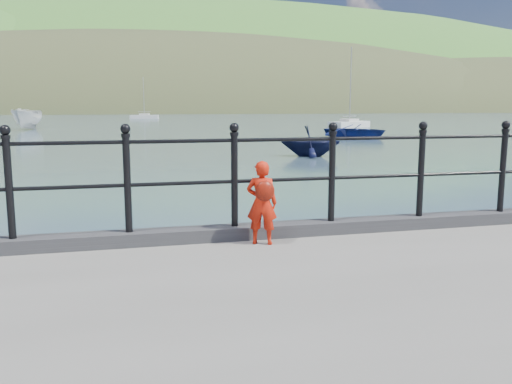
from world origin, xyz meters
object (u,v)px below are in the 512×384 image
object	(u,v)px
child	(262,202)
launch_blue	(356,131)
railing	(182,170)
launch_white	(28,119)
sailboat_far	(349,125)
launch_navy	(310,141)
sailboat_deep	(144,117)

from	to	relation	value
child	launch_blue	bearing A→B (deg)	-92.76
railing	child	bearing A→B (deg)	-20.58
launch_white	sailboat_far	bearing A→B (deg)	6.66
launch_navy	child	bearing A→B (deg)	179.73
railing	sailboat_deep	size ratio (longest dim) A/B	2.27
launch_white	sailboat_deep	size ratio (longest dim) A/B	0.73
launch_blue	child	bearing A→B (deg)	-152.10
railing	sailboat_deep	distance (m)	100.03
child	sailboat_deep	size ratio (longest dim) A/B	0.12
sailboat_deep	child	bearing A→B (deg)	-79.76
railing	sailboat_far	xyz separation A→B (m)	(25.33, 52.17, -1.48)
launch_white	launch_navy	bearing A→B (deg)	-51.83
sailboat_deep	sailboat_far	bearing A→B (deg)	-54.09
railing	launch_white	size ratio (longest dim) A/B	3.13
sailboat_deep	sailboat_far	world-z (taller)	sailboat_far
launch_blue	launch_navy	size ratio (longest dim) A/B	1.77
launch_navy	sailboat_far	world-z (taller)	sailboat_far
railing	launch_blue	size ratio (longest dim) A/B	3.51
launch_white	sailboat_deep	xyz separation A→B (m)	(14.05, 45.28, -0.77)
launch_white	sailboat_far	size ratio (longest dim) A/B	0.62
launch_navy	railing	bearing A→B (deg)	177.31
railing	child	xyz separation A→B (m)	(0.84, -0.32, -0.34)
child	launch_white	xyz separation A→B (m)	(-10.44, 54.96, -0.36)
railing	launch_navy	xyz separation A→B (m)	(8.64, 19.53, -1.06)
child	sailboat_far	distance (m)	57.93
launch_navy	sailboat_far	distance (m)	36.66
launch_navy	launch_white	bearing A→B (deg)	48.64
launch_white	launch_navy	distance (m)	39.57
launch_blue	launch_white	world-z (taller)	launch_white
launch_blue	launch_white	bearing A→B (deg)	106.83
sailboat_far	launch_blue	bearing A→B (deg)	-147.83
launch_blue	sailboat_far	bearing A→B (deg)	31.54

